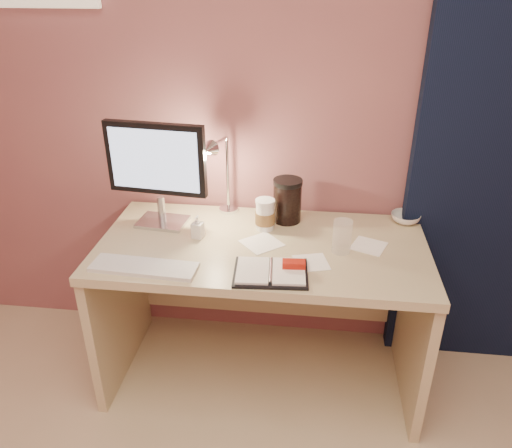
# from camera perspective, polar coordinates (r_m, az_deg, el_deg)

# --- Properties ---
(room) EXTENTS (3.50, 3.50, 3.50)m
(room) POSITION_cam_1_polar(r_m,az_deg,el_deg) (2.37, 25.59, 8.86)
(room) COLOR #C6B28E
(room) RESTS_ON ground
(desk) EXTENTS (1.40, 0.70, 0.73)m
(desk) POSITION_cam_1_polar(r_m,az_deg,el_deg) (2.31, 0.89, -6.28)
(desk) COLOR tan
(desk) RESTS_ON ground
(monitor) EXTENTS (0.45, 0.18, 0.47)m
(monitor) POSITION_cam_1_polar(r_m,az_deg,el_deg) (2.22, -11.23, 6.59)
(monitor) COLOR silver
(monitor) RESTS_ON desk
(keyboard) EXTENTS (0.42, 0.15, 0.02)m
(keyboard) POSITION_cam_1_polar(r_m,az_deg,el_deg) (2.00, -12.68, -4.84)
(keyboard) COLOR white
(keyboard) RESTS_ON desk
(planner) EXTENTS (0.30, 0.23, 0.04)m
(planner) POSITION_cam_1_polar(r_m,az_deg,el_deg) (1.92, 1.91, -5.44)
(planner) COLOR black
(planner) RESTS_ON desk
(paper_a) EXTENTS (0.16, 0.16, 0.00)m
(paper_a) POSITION_cam_1_polar(r_m,az_deg,el_deg) (2.00, 6.33, -4.40)
(paper_a) COLOR white
(paper_a) RESTS_ON desk
(paper_b) EXTENTS (0.17, 0.17, 0.00)m
(paper_b) POSITION_cam_1_polar(r_m,az_deg,el_deg) (2.16, 12.76, -2.45)
(paper_b) COLOR white
(paper_b) RESTS_ON desk
(paper_c) EXTENTS (0.21, 0.21, 0.00)m
(paper_c) POSITION_cam_1_polar(r_m,az_deg,el_deg) (2.13, 0.64, -2.19)
(paper_c) COLOR white
(paper_c) RESTS_ON desk
(coffee_cup) EXTENTS (0.09, 0.09, 0.14)m
(coffee_cup) POSITION_cam_1_polar(r_m,az_deg,el_deg) (2.22, 1.04, 1.00)
(coffee_cup) COLOR white
(coffee_cup) RESTS_ON desk
(clear_cup) EXTENTS (0.08, 0.08, 0.14)m
(clear_cup) POSITION_cam_1_polar(r_m,az_deg,el_deg) (2.07, 9.81, -1.41)
(clear_cup) COLOR white
(clear_cup) RESTS_ON desk
(bowl) EXTENTS (0.16, 0.16, 0.04)m
(bowl) POSITION_cam_1_polar(r_m,az_deg,el_deg) (2.40, 16.73, 0.66)
(bowl) COLOR white
(bowl) RESTS_ON desk
(lotion_bottle) EXTENTS (0.05, 0.06, 0.10)m
(lotion_bottle) POSITION_cam_1_polar(r_m,az_deg,el_deg) (2.17, -6.69, -0.32)
(lotion_bottle) COLOR white
(lotion_bottle) RESTS_ON desk
(dark_jar) EXTENTS (0.13, 0.13, 0.18)m
(dark_jar) POSITION_cam_1_polar(r_m,az_deg,el_deg) (2.29, 3.59, 2.46)
(dark_jar) COLOR black
(dark_jar) RESTS_ON desk
(desk_lamp) EXTENTS (0.14, 0.24, 0.39)m
(desk_lamp) POSITION_cam_1_polar(r_m,az_deg,el_deg) (2.23, -2.90, 6.14)
(desk_lamp) COLOR silver
(desk_lamp) RESTS_ON desk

